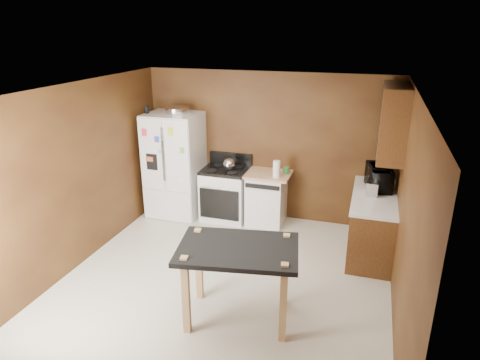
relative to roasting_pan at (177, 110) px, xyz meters
The scene contains 18 objects.
floor 3.05m from the roasting_pan, 52.45° to the right, with size 4.50×4.50×0.00m, color beige.
ceiling 2.51m from the roasting_pan, 52.45° to the right, with size 4.50×4.50×0.00m, color white.
wall_back 1.63m from the roasting_pan, 12.61° to the left, with size 4.20×4.20×0.00m, color #553716.
wall_front 4.46m from the roasting_pan, 70.51° to the right, with size 4.20×4.20×0.00m, color #553716.
wall_left 2.11m from the roasting_pan, 108.01° to the right, with size 4.50×4.50×0.00m, color #553716.
wall_right 4.10m from the roasting_pan, 28.23° to the right, with size 4.50×4.50×0.00m, color #553716.
roasting_pan is the anchor object (origin of this frame).
pen_cup 0.51m from the roasting_pan, 162.33° to the right, with size 0.08×0.08×0.12m, color black.
kettle 1.25m from the roasting_pan, ahead, with size 0.21×0.21×0.21m, color silver.
paper_towel 1.93m from the roasting_pan, ahead, with size 0.12×0.12×0.27m, color white.
green_canister 2.07m from the roasting_pan, ahead, with size 0.10×0.10×0.11m, color green.
toaster 3.37m from the roasting_pan, ahead, with size 0.17×0.27×0.20m, color silver.
microwave 3.40m from the roasting_pan, ahead, with size 0.57×0.39×0.32m, color black.
refrigerator 0.95m from the roasting_pan, 143.22° to the right, with size 0.90×0.80×1.80m.
gas_range 1.62m from the roasting_pan, ahead, with size 0.76×0.68×1.10m.
dishwasher 2.09m from the roasting_pan, ahead, with size 0.78×0.63×0.89m.
right_cabinets 3.47m from the roasting_pan, ahead, with size 0.63×1.58×2.45m.
island 3.32m from the roasting_pan, 53.62° to the right, with size 1.44×1.08×0.94m.
Camera 1 is at (1.64, -4.54, 3.20)m, focal length 32.00 mm.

